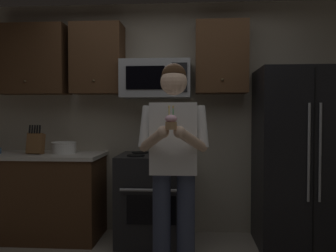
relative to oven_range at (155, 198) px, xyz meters
The scene contains 10 objects.
wall_back 0.94m from the oven_range, 69.02° to the left, with size 4.40×0.10×2.60m, color #B7AD99.
oven_range is the anchor object (origin of this frame).
microwave 1.26m from the oven_range, 89.98° to the left, with size 0.74×0.41×0.40m.
refrigerator 1.56m from the oven_range, ahead, with size 0.90×0.75×1.80m.
cabinet_row_upper 1.60m from the oven_range, 163.43° to the left, with size 2.78×0.36×0.76m.
counter_left 1.30m from the oven_range, behind, with size 1.44×0.66×0.92m.
knife_block 1.40m from the oven_range, behind, with size 0.16×0.15×0.32m.
bowl_large_white 1.13m from the oven_range, behind, with size 0.27×0.27×0.12m.
person 1.01m from the oven_range, 73.47° to the right, with size 0.60×0.48×1.76m.
cupcake 1.44m from the oven_range, 78.03° to the right, with size 0.09×0.09×0.17m.
Camera 1 is at (0.26, -2.38, 1.35)m, focal length 38.36 mm.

